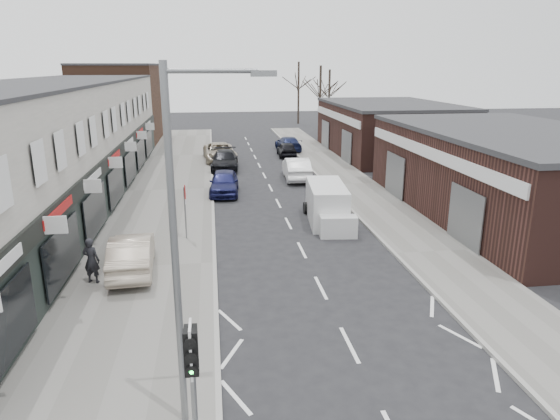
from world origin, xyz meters
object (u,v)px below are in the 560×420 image
object	(u,v)px
parked_car_left_a	(224,182)
parked_car_left_c	(220,152)
parked_car_left_b	(225,160)
white_van	(327,205)
street_lamp	(182,236)
parked_car_right_b	(287,149)
sedan_on_pavement	(132,253)
parked_car_right_c	(288,144)
warning_sign	(185,196)
parked_car_right_a	(297,168)
pedestrian	(91,260)
traffic_light	(192,361)

from	to	relation	value
parked_car_left_a	parked_car_left_c	size ratio (longest dim) A/B	0.79
parked_car_left_c	parked_car_left_b	bearing A→B (deg)	-89.04
parked_car_left_b	white_van	bearing A→B (deg)	-68.26
street_lamp	parked_car_right_b	distance (m)	35.71
sedan_on_pavement	parked_car_right_c	size ratio (longest dim) A/B	0.94
street_lamp	parked_car_right_c	xyz separation A→B (m)	(8.03, 37.67, -3.92)
warning_sign	parked_car_left_b	bearing A→B (deg)	82.19
white_van	parked_car_left_c	xyz separation A→B (m)	(-5.24, 18.32, -0.17)
parked_car_right_a	parked_car_left_a	bearing A→B (deg)	37.28
pedestrian	parked_car_right_b	size ratio (longest dim) A/B	0.45
parked_car_right_a	parked_car_right_c	distance (m)	12.55
pedestrian	street_lamp	bearing A→B (deg)	133.11
pedestrian	parked_car_right_c	size ratio (longest dim) A/B	0.37
street_lamp	traffic_light	bearing A→B (deg)	-84.12
traffic_light	parked_car_right_b	distance (m)	36.69
parked_car_left_a	parked_car_left_b	distance (m)	7.89
street_lamp	parked_car_right_c	bearing A→B (deg)	77.97
parked_car_left_a	parked_car_left_b	bearing A→B (deg)	92.05
traffic_light	parked_car_right_b	bearing A→B (deg)	78.50
traffic_light	sedan_on_pavement	distance (m)	10.82
sedan_on_pavement	parked_car_left_c	distance (m)	24.24
pedestrian	parked_car_left_b	distance (m)	21.96
white_van	warning_sign	bearing A→B (deg)	-159.39
pedestrian	parked_car_right_a	bearing A→B (deg)	-104.79
parked_car_left_a	street_lamp	bearing A→B (deg)	-89.62
sedan_on_pavement	traffic_light	bearing A→B (deg)	100.68
warning_sign	sedan_on_pavement	bearing A→B (deg)	-118.50
sedan_on_pavement	street_lamp	bearing A→B (deg)	101.83
parked_car_left_a	warning_sign	bearing A→B (deg)	-98.90
street_lamp	parked_car_left_b	size ratio (longest dim) A/B	1.56
parked_car_right_c	parked_car_right_b	bearing A→B (deg)	75.99
parked_car_left_a	parked_car_right_a	bearing A→B (deg)	38.23
parked_car_left_c	parked_car_right_b	size ratio (longest dim) A/B	1.45
street_lamp	parked_car_left_c	bearing A→B (deg)	87.68
traffic_light	parked_car_right_c	distance (m)	39.72
pedestrian	warning_sign	bearing A→B (deg)	-108.51
warning_sign	parked_car_right_c	distance (m)	26.38
parked_car_right_b	parked_car_left_c	bearing A→B (deg)	17.11
traffic_light	white_van	size ratio (longest dim) A/B	0.58
parked_car_right_a	pedestrian	bearing A→B (deg)	60.90
parked_car_left_c	parked_car_right_b	xyz separation A→B (m)	(6.09, 1.66, -0.12)
street_lamp	parked_car_right_c	world-z (taller)	street_lamp
parked_car_left_a	parked_car_left_c	xyz separation A→B (m)	(-0.03, 11.49, 0.02)
sedan_on_pavement	parked_car_right_a	bearing A→B (deg)	-124.44
street_lamp	parked_car_left_b	world-z (taller)	street_lamp
street_lamp	warning_sign	distance (m)	13.04
traffic_light	parked_car_right_a	size ratio (longest dim) A/B	0.64
white_van	parked_car_right_b	world-z (taller)	white_van
parked_car_left_a	parked_car_right_b	world-z (taller)	parked_car_left_a
pedestrian	parked_car_left_a	bearing A→B (deg)	-94.40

